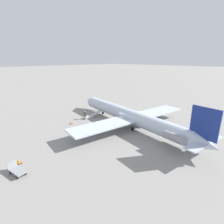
% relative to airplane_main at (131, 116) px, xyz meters
% --- Properties ---
extents(ground_plane, '(600.00, 600.00, 0.00)m').
position_rel_airplane_main_xyz_m(ground_plane, '(0.95, -0.14, -1.99)').
color(ground_plane, gray).
extents(airplane_main, '(32.59, 25.11, 6.67)m').
position_rel_airplane_main_xyz_m(airplane_main, '(0.00, 0.00, 0.00)').
color(airplane_main, silver).
rests_on(airplane_main, ground).
extents(boarding_stairs, '(1.58, 4.12, 1.67)m').
position_rel_airplane_main_xyz_m(boarding_stairs, '(9.37, 2.47, -1.62)').
color(boarding_stairs, '#B2B2B7').
rests_on(boarding_stairs, ground).
extents(passenger, '(0.37, 0.56, 1.74)m').
position_rel_airplane_main_xyz_m(passenger, '(9.58, 3.60, -0.99)').
color(passenger, '#23232D').
rests_on(passenger, ground).
extents(luggage_cart, '(2.37, 1.49, 1.22)m').
position_rel_airplane_main_xyz_m(luggage_cart, '(-0.17, 20.07, -1.53)').
color(luggage_cart, gray).
rests_on(luggage_cart, ground).
extents(traffic_cone_near_stairs, '(0.50, 0.50, 0.55)m').
position_rel_airplane_main_xyz_m(traffic_cone_near_stairs, '(9.06, 7.38, -1.74)').
color(traffic_cone_near_stairs, black).
rests_on(traffic_cone_near_stairs, ground).
extents(traffic_cone_near_cart, '(0.58, 0.58, 0.64)m').
position_rel_airplane_main_xyz_m(traffic_cone_near_cart, '(1.80, 19.30, -1.69)').
color(traffic_cone_near_cart, black).
rests_on(traffic_cone_near_cart, ground).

